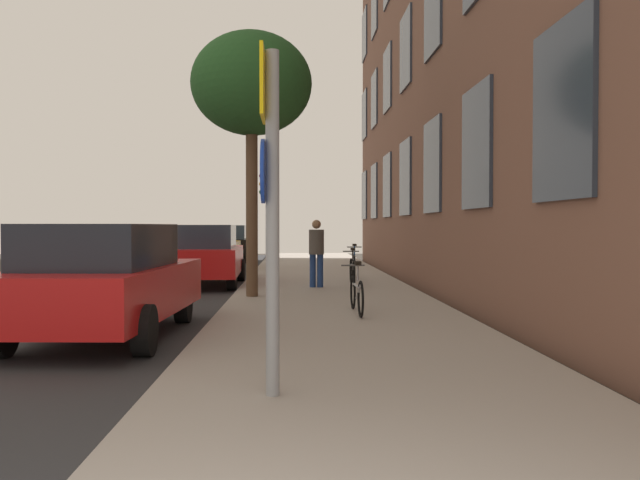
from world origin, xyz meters
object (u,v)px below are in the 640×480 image
object	(u,v)px
sign_post	(270,192)
bicycle_1	(352,270)
car_3	(228,243)
tree_near	(252,86)
pedestrian_0	(316,249)
car_2	(214,247)
traffic_light	(267,202)
car_1	(206,254)
car_0	(105,280)
bicycle_0	(357,293)
bicycle_2	(354,265)

from	to	relation	value
sign_post	bicycle_1	distance (m)	10.94
car_3	tree_near	bearing A→B (deg)	-82.48
pedestrian_0	car_3	bearing A→B (deg)	104.41
pedestrian_0	car_2	xyz separation A→B (m)	(-3.43, 7.93, -0.21)
tree_near	bicycle_1	distance (m)	5.36
bicycle_1	traffic_light	bearing A→B (deg)	116.77
sign_post	car_1	bearing A→B (deg)	100.19
sign_post	bicycle_1	bearing A→B (deg)	81.11
traffic_light	car_3	world-z (taller)	traffic_light
car_0	car_2	bearing A→B (deg)	90.84
traffic_light	bicycle_0	xyz separation A→B (m)	(1.92, -9.98, -1.91)
car_0	car_2	size ratio (longest dim) A/B	1.00
sign_post	pedestrian_0	world-z (taller)	sign_post
tree_near	car_3	distance (m)	16.06
sign_post	bicycle_1	xyz separation A→B (m)	(1.68, 10.72, -1.41)
pedestrian_0	car_2	world-z (taller)	pedestrian_0
pedestrian_0	car_0	size ratio (longest dim) A/B	0.37
traffic_light	tree_near	xyz separation A→B (m)	(-0.03, -7.18, 2.17)
tree_near	traffic_light	bearing A→B (deg)	89.74
sign_post	car_3	bearing A→B (deg)	96.57
pedestrian_0	car_2	distance (m)	8.64
car_2	car_3	distance (m)	5.60
bicycle_2	pedestrian_0	xyz separation A→B (m)	(-1.15, -2.53, 0.55)
bicycle_1	tree_near	bearing A→B (deg)	-132.43
bicycle_1	car_0	distance (m)	8.20
tree_near	pedestrian_0	xyz separation A→B (m)	(1.43, 1.97, -3.49)
traffic_light	bicycle_0	bearing A→B (deg)	-79.11
car_2	car_3	bearing A→B (deg)	90.40
car_0	bicycle_1	bearing A→B (deg)	59.55
traffic_light	car_3	distance (m)	8.71
pedestrian_0	car_0	xyz separation A→B (m)	(-3.22, -6.46, -0.21)
bicycle_0	car_0	size ratio (longest dim) A/B	0.38
tree_near	bicycle_0	bearing A→B (deg)	-55.10
bicycle_0	pedestrian_0	distance (m)	4.83
pedestrian_0	car_2	bearing A→B (deg)	113.43
sign_post	car_0	bearing A→B (deg)	124.04
car_1	car_2	xyz separation A→B (m)	(-0.55, 6.19, -0.00)
bicycle_1	car_1	world-z (taller)	car_1
car_0	car_3	size ratio (longest dim) A/B	1.12
bicycle_2	car_0	xyz separation A→B (m)	(-4.38, -8.99, 0.34)
sign_post	traffic_light	xyz separation A→B (m)	(-0.65, 15.33, 0.48)
bicycle_0	car_1	size ratio (longest dim) A/B	0.39
tree_near	pedestrian_0	distance (m)	4.26
bicycle_1	bicycle_2	world-z (taller)	bicycle_2
car_1	pedestrian_0	bearing A→B (deg)	-31.07
sign_post	pedestrian_0	size ratio (longest dim) A/B	1.85
bicycle_0	car_2	xyz separation A→B (m)	(-3.96, 12.70, 0.38)
bicycle_0	car_0	distance (m)	4.13
bicycle_0	bicycle_1	size ratio (longest dim) A/B	1.02
bicycle_1	car_3	xyz separation A→B (m)	(-4.40, 12.92, 0.36)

